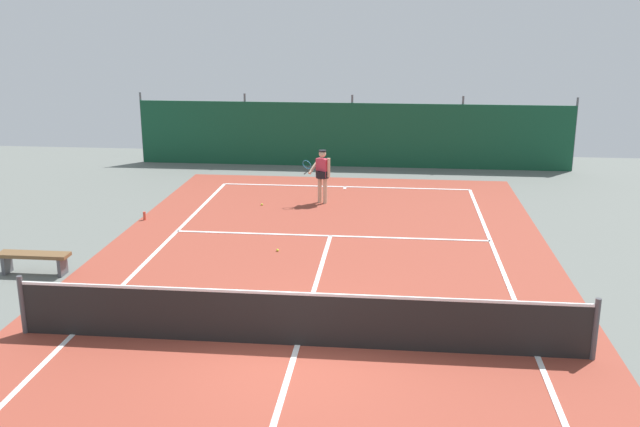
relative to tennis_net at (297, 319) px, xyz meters
The scene contains 10 objects.
ground_plane 0.51m from the tennis_net, ahead, with size 36.00×36.00×0.00m, color slate.
court_surface 0.51m from the tennis_net, ahead, with size 11.02×26.60×0.01m.
tennis_net is the anchor object (origin of this frame).
back_fence 15.73m from the tennis_net, 90.00° to the left, with size 16.30×0.98×2.70m.
tennis_player 9.79m from the tennis_net, 93.30° to the left, with size 0.86×0.62×1.64m.
tennis_ball_near_player 5.19m from the tennis_net, 103.12° to the left, with size 0.07×0.07×0.07m, color #CCDB33.
tennis_ball_midcourt 9.57m from the tennis_net, 104.19° to the left, with size 0.07×0.07×0.07m, color #CCDB33.
parked_car 18.69m from the tennis_net, 86.60° to the left, with size 2.27×4.33×1.68m.
courtside_bench 6.96m from the tennis_net, 155.08° to the left, with size 1.60×0.40×0.49m.
water_bottle 9.11m from the tennis_net, 125.93° to the left, with size 0.08×0.08×0.24m, color #D84C38.
Camera 1 is at (1.58, -11.37, 5.64)m, focal length 40.24 mm.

